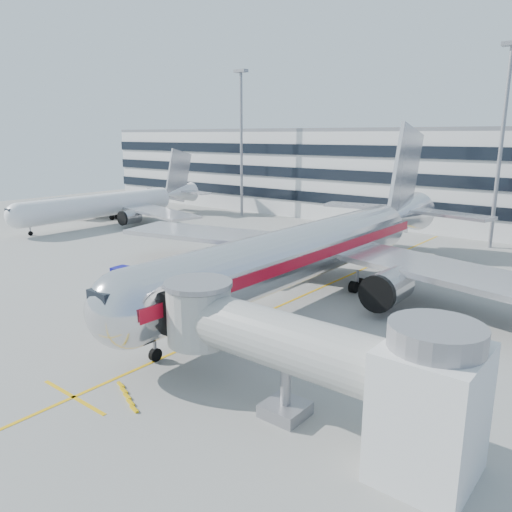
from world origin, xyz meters
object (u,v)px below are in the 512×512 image
Objects in this scene: cargo_container_right at (107,290)px; ramp_worker at (118,306)px; belt_loader at (137,299)px; cargo_container_left at (131,279)px; main_jet at (317,247)px; cargo_container_front at (150,294)px; baggage_tug at (125,280)px.

ramp_worker reaches higher than cargo_container_right.
belt_loader is 2.57m from ramp_worker.
cargo_container_left is 8.29m from ramp_worker.
belt_loader reaches higher than cargo_container_left.
belt_loader is 2.30× the size of cargo_container_right.
main_jet is 15.94m from cargo_container_front.
cargo_container_left is at bearing 159.29° from cargo_container_front.
cargo_container_left is 0.90× the size of cargo_container_right.
baggage_tug is at bearing 171.15° from cargo_container_front.
cargo_container_front is at bearing -128.58° from main_jet.
cargo_container_right is at bearing -71.01° from baggage_tug.
main_jet is 17.10m from belt_loader.
baggage_tug is at bearing 108.99° from cargo_container_right.
cargo_container_front is at bearing 53.66° from ramp_worker.
main_jet is 19.65m from cargo_container_right.
cargo_container_right is 1.26× the size of cargo_container_front.
cargo_container_right reaches higher than cargo_container_left.
main_jet is 18.38m from cargo_container_left.
baggage_tug reaches higher than belt_loader.
baggage_tug is at bearing -62.64° from cargo_container_left.
belt_loader is 2.61× the size of ramp_worker.
ramp_worker is at bearing -119.28° from main_jet.
baggage_tug is 6.96m from ramp_worker.
baggage_tug is 1.43m from cargo_container_left.
cargo_container_right is (1.53, -3.80, 0.10)m from cargo_container_left.
baggage_tug is 1.83× the size of ramp_worker.
belt_loader is at bearing -89.79° from cargo_container_front.
baggage_tug reaches higher than cargo_container_right.
baggage_tug is 1.78× the size of cargo_container_left.
cargo_container_front is at bearing 90.21° from belt_loader.
baggage_tug is 2.02× the size of cargo_container_front.
cargo_container_right is at bearing 108.25° from ramp_worker.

